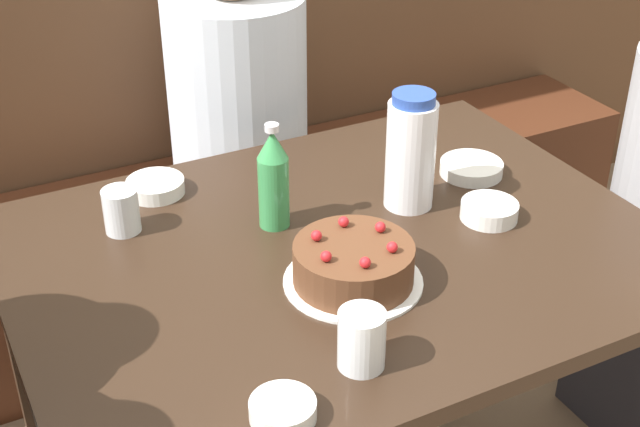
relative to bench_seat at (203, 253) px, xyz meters
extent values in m
cube|color=brown|center=(0.00, 0.22, 0.26)|extent=(4.80, 0.04, 1.00)
cube|color=#472314|center=(0.00, 0.00, 0.00)|extent=(2.79, 0.38, 0.47)
cube|color=black|center=(0.00, -0.83, 0.48)|extent=(1.25, 0.94, 0.03)
cube|color=black|center=(-0.57, -0.41, 0.12)|extent=(0.06, 0.06, 0.70)
cube|color=black|center=(0.57, -0.41, 0.12)|extent=(0.06, 0.06, 0.70)
cylinder|color=white|center=(-0.04, -0.95, 0.50)|extent=(0.26, 0.26, 0.01)
cylinder|color=#56331E|center=(-0.04, -0.95, 0.54)|extent=(0.22, 0.22, 0.07)
sphere|color=red|center=(-0.05, -1.02, 0.59)|extent=(0.02, 0.02, 0.02)
sphere|color=red|center=(0.01, -1.00, 0.59)|extent=(0.02, 0.02, 0.02)
sphere|color=red|center=(0.03, -0.93, 0.59)|extent=(0.02, 0.02, 0.02)
sphere|color=red|center=(-0.02, -0.88, 0.59)|extent=(0.02, 0.02, 0.02)
sphere|color=red|center=(-0.09, -0.90, 0.59)|extent=(0.02, 0.02, 0.02)
sphere|color=red|center=(-0.10, -0.97, 0.59)|extent=(0.02, 0.02, 0.02)
cylinder|color=white|center=(0.21, -0.75, 0.61)|extent=(0.10, 0.10, 0.23)
cylinder|color=#28479E|center=(0.21, -0.75, 0.74)|extent=(0.09, 0.09, 0.02)
cylinder|color=#388E4C|center=(-0.08, -0.70, 0.58)|extent=(0.06, 0.06, 0.15)
cone|color=#388E4C|center=(-0.08, -0.70, 0.68)|extent=(0.06, 0.06, 0.06)
cylinder|color=silver|center=(-0.08, -0.70, 0.72)|extent=(0.03, 0.03, 0.01)
cylinder|color=white|center=(-0.30, -1.21, 0.52)|extent=(0.10, 0.10, 0.03)
cylinder|color=white|center=(0.40, -0.71, 0.51)|extent=(0.14, 0.14, 0.03)
cylinder|color=white|center=(-0.25, -0.47, 0.52)|extent=(0.12, 0.12, 0.03)
cylinder|color=white|center=(0.32, -0.88, 0.52)|extent=(0.12, 0.12, 0.04)
cylinder|color=silver|center=(-0.13, -1.16, 0.55)|extent=(0.08, 0.08, 0.10)
cylinder|color=silver|center=(-0.35, -0.58, 0.55)|extent=(0.07, 0.07, 0.09)
cube|color=#33333D|center=(0.10, -0.10, -0.01)|extent=(0.30, 0.34, 0.45)
cylinder|color=silver|center=(0.10, -0.10, 0.50)|extent=(0.36, 0.36, 0.57)
camera|label=1|loc=(-0.70, -2.10, 1.44)|focal=50.00mm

